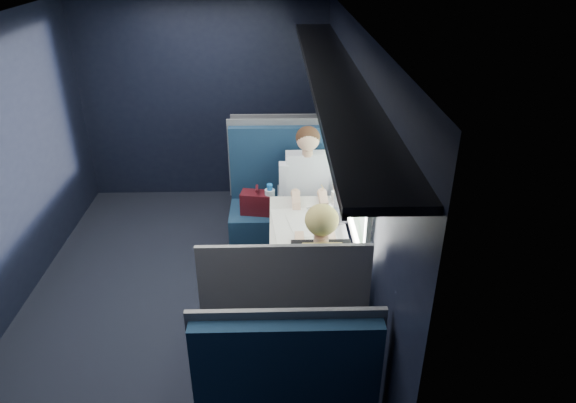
{
  "coord_description": "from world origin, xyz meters",
  "views": [
    {
      "loc": [
        0.81,
        -3.64,
        2.86
      ],
      "look_at": [
        0.9,
        0.0,
        0.95
      ],
      "focal_mm": 32.0,
      "sensor_mm": 36.0,
      "label": 1
    }
  ],
  "objects_px": {
    "seat_row_front": "(280,171)",
    "laptop": "(334,209)",
    "seat_bay_far": "(284,327)",
    "woman": "(319,276)",
    "bottle_small": "(338,200)",
    "man": "(307,189)",
    "cup": "(335,195)",
    "table": "(304,232)",
    "seat_bay_near": "(280,208)"
  },
  "relations": [
    {
      "from": "seat_bay_far",
      "to": "man",
      "type": "height_order",
      "value": "man"
    },
    {
      "from": "man",
      "to": "cup",
      "type": "relative_size",
      "value": 16.6
    },
    {
      "from": "table",
      "to": "laptop",
      "type": "distance_m",
      "value": 0.32
    },
    {
      "from": "man",
      "to": "woman",
      "type": "relative_size",
      "value": 1.0
    },
    {
      "from": "man",
      "to": "table",
      "type": "bearing_deg",
      "value": -95.52
    },
    {
      "from": "seat_bay_far",
      "to": "laptop",
      "type": "distance_m",
      "value": 1.16
    },
    {
      "from": "bottle_small",
      "to": "seat_bay_near",
      "type": "bearing_deg",
      "value": 126.66
    },
    {
      "from": "cup",
      "to": "seat_row_front",
      "type": "bearing_deg",
      "value": 109.38
    },
    {
      "from": "seat_bay_near",
      "to": "cup",
      "type": "height_order",
      "value": "seat_bay_near"
    },
    {
      "from": "table",
      "to": "seat_bay_far",
      "type": "height_order",
      "value": "seat_bay_far"
    },
    {
      "from": "table",
      "to": "seat_bay_near",
      "type": "distance_m",
      "value": 0.92
    },
    {
      "from": "table",
      "to": "bottle_small",
      "type": "distance_m",
      "value": 0.41
    },
    {
      "from": "man",
      "to": "woman",
      "type": "height_order",
      "value": "same"
    },
    {
      "from": "laptop",
      "to": "bottle_small",
      "type": "xyz_separation_m",
      "value": [
        0.04,
        0.09,
        0.04
      ]
    },
    {
      "from": "man",
      "to": "seat_row_front",
      "type": "bearing_deg",
      "value": 102.83
    },
    {
      "from": "table",
      "to": "seat_row_front",
      "type": "xyz_separation_m",
      "value": [
        -0.18,
        1.8,
        -0.25
      ]
    },
    {
      "from": "woman",
      "to": "laptop",
      "type": "height_order",
      "value": "woman"
    },
    {
      "from": "table",
      "to": "seat_bay_near",
      "type": "xyz_separation_m",
      "value": [
        -0.19,
        0.87,
        -0.24
      ]
    },
    {
      "from": "seat_bay_near",
      "to": "woman",
      "type": "bearing_deg",
      "value": -80.7
    },
    {
      "from": "woman",
      "to": "bottle_small",
      "type": "distance_m",
      "value": 0.96
    },
    {
      "from": "seat_bay_far",
      "to": "laptop",
      "type": "height_order",
      "value": "seat_bay_far"
    },
    {
      "from": "woman",
      "to": "bottle_small",
      "type": "xyz_separation_m",
      "value": [
        0.23,
        0.92,
        0.12
      ]
    },
    {
      "from": "bottle_small",
      "to": "cup",
      "type": "height_order",
      "value": "bottle_small"
    },
    {
      "from": "bottle_small",
      "to": "cup",
      "type": "distance_m",
      "value": 0.23
    },
    {
      "from": "table",
      "to": "seat_bay_far",
      "type": "xyz_separation_m",
      "value": [
        -0.18,
        -0.87,
        -0.25
      ]
    },
    {
      "from": "seat_bay_near",
      "to": "laptop",
      "type": "distance_m",
      "value": 0.95
    },
    {
      "from": "seat_bay_near",
      "to": "seat_bay_far",
      "type": "distance_m",
      "value": 1.74
    },
    {
      "from": "man",
      "to": "laptop",
      "type": "bearing_deg",
      "value": -71.45
    },
    {
      "from": "seat_row_front",
      "to": "cup",
      "type": "relative_size",
      "value": 14.56
    },
    {
      "from": "table",
      "to": "woman",
      "type": "distance_m",
      "value": 0.71
    },
    {
      "from": "seat_bay_far",
      "to": "table",
      "type": "bearing_deg",
      "value": 78.22
    },
    {
      "from": "seat_row_front",
      "to": "laptop",
      "type": "height_order",
      "value": "seat_row_front"
    },
    {
      "from": "man",
      "to": "woman",
      "type": "distance_m",
      "value": 1.41
    },
    {
      "from": "laptop",
      "to": "seat_bay_far",
      "type": "bearing_deg",
      "value": -113.82
    },
    {
      "from": "cup",
      "to": "laptop",
      "type": "bearing_deg",
      "value": -97.1
    },
    {
      "from": "woman",
      "to": "laptop",
      "type": "relative_size",
      "value": 3.31
    },
    {
      "from": "seat_row_front",
      "to": "woman",
      "type": "bearing_deg",
      "value": -84.3
    },
    {
      "from": "seat_bay_far",
      "to": "cup",
      "type": "xyz_separation_m",
      "value": [
        0.48,
        1.31,
        0.37
      ]
    },
    {
      "from": "table",
      "to": "seat_bay_far",
      "type": "bearing_deg",
      "value": -101.78
    },
    {
      "from": "bottle_small",
      "to": "table",
      "type": "bearing_deg",
      "value": -144.4
    },
    {
      "from": "seat_bay_near",
      "to": "bottle_small",
      "type": "bearing_deg",
      "value": -53.34
    },
    {
      "from": "seat_row_front",
      "to": "laptop",
      "type": "distance_m",
      "value": 1.77
    },
    {
      "from": "woman",
      "to": "man",
      "type": "bearing_deg",
      "value": 90.0
    },
    {
      "from": "laptop",
      "to": "bottle_small",
      "type": "height_order",
      "value": "laptop"
    },
    {
      "from": "woman",
      "to": "seat_bay_near",
      "type": "bearing_deg",
      "value": 99.3
    },
    {
      "from": "seat_bay_near",
      "to": "seat_bay_far",
      "type": "xyz_separation_m",
      "value": [
        0.01,
        -1.74,
        -0.01
      ]
    },
    {
      "from": "table",
      "to": "laptop",
      "type": "bearing_deg",
      "value": 25.99
    },
    {
      "from": "man",
      "to": "bottle_small",
      "type": "distance_m",
      "value": 0.55
    },
    {
      "from": "seat_row_front",
      "to": "bottle_small",
      "type": "height_order",
      "value": "seat_row_front"
    },
    {
      "from": "table",
      "to": "seat_bay_near",
      "type": "relative_size",
      "value": 0.79
    }
  ]
}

